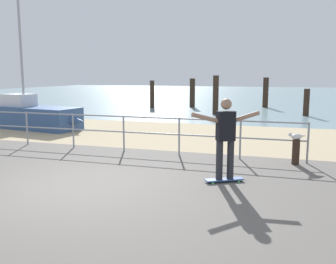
{
  "coord_description": "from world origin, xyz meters",
  "views": [
    {
      "loc": [
        3.97,
        -6.04,
        2.22
      ],
      "look_at": [
        1.42,
        2.0,
        0.9
      ],
      "focal_mm": 39.77,
      "sensor_mm": 36.0,
      "label": 1
    }
  ],
  "objects_px": {
    "sailboat": "(33,116)",
    "skateboard": "(224,180)",
    "skateboarder": "(226,134)",
    "seagull": "(296,136)",
    "bollard_short": "(296,152)"
  },
  "relations": [
    {
      "from": "sailboat",
      "to": "seagull",
      "type": "xyz_separation_m",
      "value": [
        10.09,
        -3.26,
        0.19
      ]
    },
    {
      "from": "skateboarder",
      "to": "seagull",
      "type": "height_order",
      "value": "skateboarder"
    },
    {
      "from": "seagull",
      "to": "bollard_short",
      "type": "bearing_deg",
      "value": 38.44
    },
    {
      "from": "skateboarder",
      "to": "skateboard",
      "type": "bearing_deg",
      "value": 26.57
    },
    {
      "from": "sailboat",
      "to": "skateboarder",
      "type": "xyz_separation_m",
      "value": [
        8.68,
        -5.28,
        0.49
      ]
    },
    {
      "from": "skateboard",
      "to": "bollard_short",
      "type": "xyz_separation_m",
      "value": [
        1.42,
        2.03,
        0.25
      ]
    },
    {
      "from": "skateboard",
      "to": "skateboarder",
      "type": "distance_m",
      "value": 0.95
    },
    {
      "from": "skateboard",
      "to": "seagull",
      "type": "bearing_deg",
      "value": 55.09
    },
    {
      "from": "skateboarder",
      "to": "seagull",
      "type": "xyz_separation_m",
      "value": [
        1.41,
        2.02,
        -0.3
      ]
    },
    {
      "from": "seagull",
      "to": "sailboat",
      "type": "bearing_deg",
      "value": 162.09
    },
    {
      "from": "skateboard",
      "to": "skateboarder",
      "type": "relative_size",
      "value": 0.48
    },
    {
      "from": "sailboat",
      "to": "skateboard",
      "type": "height_order",
      "value": "sailboat"
    },
    {
      "from": "sailboat",
      "to": "skateboard",
      "type": "bearing_deg",
      "value": -31.31
    },
    {
      "from": "skateboarder",
      "to": "bollard_short",
      "type": "height_order",
      "value": "skateboarder"
    },
    {
      "from": "sailboat",
      "to": "seagull",
      "type": "relative_size",
      "value": 14.16
    }
  ]
}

